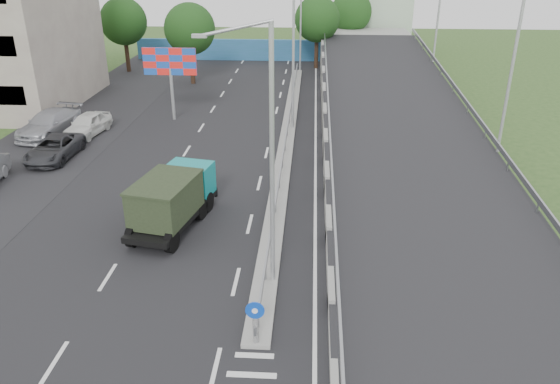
# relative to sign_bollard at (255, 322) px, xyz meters

# --- Properties ---
(road_surface) EXTENTS (26.00, 90.00, 0.04)m
(road_surface) POSITION_rel_sign_bollard_xyz_m (-3.00, 17.83, -1.03)
(road_surface) COLOR black
(road_surface) RESTS_ON ground
(parking_strip) EXTENTS (8.00, 90.00, 0.05)m
(parking_strip) POSITION_rel_sign_bollard_xyz_m (-16.00, 17.83, -1.03)
(parking_strip) COLOR black
(parking_strip) RESTS_ON ground
(median) EXTENTS (1.00, 44.00, 0.20)m
(median) POSITION_rel_sign_bollard_xyz_m (0.00, 21.83, -0.93)
(median) COLOR gray
(median) RESTS_ON ground
(overpass_ramp) EXTENTS (10.00, 50.00, 3.50)m
(overpass_ramp) POSITION_rel_sign_bollard_xyz_m (7.50, 21.83, 0.72)
(overpass_ramp) COLOR gray
(overpass_ramp) RESTS_ON ground
(median_guardrail) EXTENTS (0.09, 44.00, 0.71)m
(median_guardrail) POSITION_rel_sign_bollard_xyz_m (0.00, 21.83, -0.28)
(median_guardrail) COLOR gray
(median_guardrail) RESTS_ON median
(sign_bollard) EXTENTS (0.64, 0.23, 1.67)m
(sign_bollard) POSITION_rel_sign_bollard_xyz_m (0.00, 0.00, 0.00)
(sign_bollard) COLOR black
(sign_bollard) RESTS_ON median
(lamp_post_near) EXTENTS (2.74, 0.18, 10.08)m
(lamp_post_near) POSITION_rel_sign_bollard_xyz_m (0.11, 3.83, 4.77)
(lamp_post_near) COLOR #B2B5B7
(lamp_post_near) RESTS_ON median
(lamp_post_mid) EXTENTS (2.74, 0.18, 10.08)m
(lamp_post_mid) POSITION_rel_sign_bollard_xyz_m (0.11, 23.83, 4.77)
(lamp_post_mid) COLOR #B2B5B7
(lamp_post_mid) RESTS_ON median
(lamp_post_far) EXTENTS (2.74, 0.18, 10.08)m
(lamp_post_far) POSITION_rel_sign_bollard_xyz_m (0.11, 43.83, 4.77)
(lamp_post_far) COLOR #B2B5B7
(lamp_post_far) RESTS_ON median
(blue_wall) EXTENTS (30.00, 0.50, 2.40)m
(blue_wall) POSITION_rel_sign_bollard_xyz_m (-4.00, 49.83, 0.17)
(blue_wall) COLOR #236082
(blue_wall) RESTS_ON ground
(church) EXTENTS (7.00, 7.00, 13.80)m
(church) POSITION_rel_sign_bollard_xyz_m (10.00, 57.83, 4.28)
(church) COLOR #B2CCAD
(church) RESTS_ON ground
(billboard) EXTENTS (4.00, 0.24, 5.50)m
(billboard) POSITION_rel_sign_bollard_xyz_m (-9.00, 25.83, 3.15)
(billboard) COLOR #B2B5B7
(billboard) RESTS_ON ground
(tree_left_mid) EXTENTS (4.80, 4.80, 7.60)m
(tree_left_mid) POSITION_rel_sign_bollard_xyz_m (-10.00, 37.83, 4.14)
(tree_left_mid) COLOR black
(tree_left_mid) RESTS_ON ground
(tree_median_far) EXTENTS (4.80, 4.80, 7.60)m
(tree_median_far) POSITION_rel_sign_bollard_xyz_m (2.00, 45.83, 4.14)
(tree_median_far) COLOR black
(tree_median_far) RESTS_ON ground
(tree_left_far) EXTENTS (4.80, 4.80, 7.60)m
(tree_left_far) POSITION_rel_sign_bollard_xyz_m (-18.00, 42.83, 4.14)
(tree_left_far) COLOR black
(tree_left_far) RESTS_ON ground
(tree_ramp_far) EXTENTS (4.80, 4.80, 7.60)m
(tree_ramp_far) POSITION_rel_sign_bollard_xyz_m (6.00, 52.83, 4.14)
(tree_ramp_far) COLOR black
(tree_ramp_far) RESTS_ON ground
(dump_truck) EXTENTS (3.35, 6.35, 2.66)m
(dump_truck) POSITION_rel_sign_bollard_xyz_m (-4.80, 8.55, 0.44)
(dump_truck) COLOR black
(dump_truck) RESTS_ON ground
(parked_car_c) EXTENTS (2.38, 5.08, 1.41)m
(parked_car_c) POSITION_rel_sign_bollard_xyz_m (-14.53, 16.99, -0.33)
(parked_car_c) COLOR #303135
(parked_car_c) RESTS_ON ground
(parked_car_d) EXTENTS (3.37, 6.20, 1.71)m
(parked_car_d) POSITION_rel_sign_bollard_xyz_m (-16.93, 21.60, -0.18)
(parked_car_d) COLOR #A2A4AB
(parked_car_d) RESTS_ON ground
(parked_car_e) EXTENTS (2.48, 4.81, 1.57)m
(parked_car_e) POSITION_rel_sign_bollard_xyz_m (-14.26, 21.80, -0.25)
(parked_car_e) COLOR silver
(parked_car_e) RESTS_ON ground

